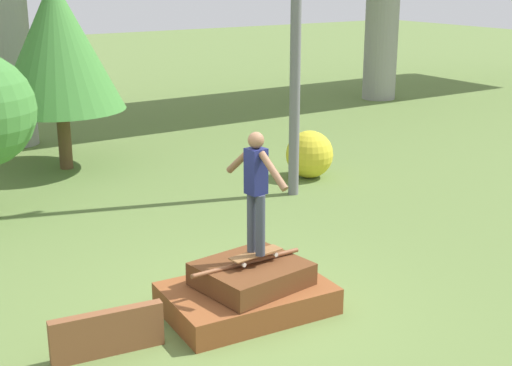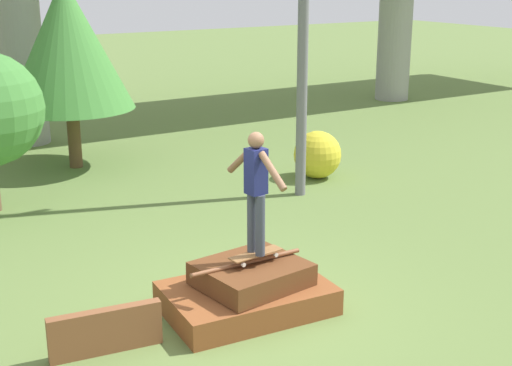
% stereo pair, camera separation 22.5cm
% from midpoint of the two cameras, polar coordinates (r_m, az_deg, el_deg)
% --- Properties ---
extents(ground_plane, '(80.00, 80.00, 0.00)m').
position_cam_midpoint_polar(ground_plane, '(9.30, -1.44, -10.15)').
color(ground_plane, olive).
extents(scrap_pile, '(2.14, 1.50, 0.69)m').
position_cam_midpoint_polar(scrap_pile, '(9.20, -1.33, -8.63)').
color(scrap_pile, brown).
rests_on(scrap_pile, ground_plane).
extents(scrap_plank_loose, '(1.30, 0.30, 0.53)m').
position_cam_midpoint_polar(scrap_plank_loose, '(8.41, -12.56, -11.64)').
color(scrap_plank_loose, brown).
rests_on(scrap_plank_loose, ground_plane).
extents(skateboard, '(0.75, 0.28, 0.09)m').
position_cam_midpoint_polar(skateboard, '(9.01, -0.72, -5.72)').
color(skateboard, brown).
rests_on(skateboard, scrap_pile).
extents(skater, '(0.24, 1.13, 1.56)m').
position_cam_midpoint_polar(skater, '(8.70, -0.74, -0.17)').
color(skater, '#383D4C').
rests_on(skater, skateboard).
extents(tree_behind_right, '(2.73, 2.73, 4.08)m').
position_cam_midpoint_polar(tree_behind_right, '(15.79, -16.03, 10.58)').
color(tree_behind_right, brown).
rests_on(tree_behind_right, ground_plane).
extents(bush_yellow_flowering, '(0.99, 0.99, 0.99)m').
position_cam_midpoint_polar(bush_yellow_flowering, '(14.92, 3.87, 2.31)').
color(bush_yellow_flowering, gold).
rests_on(bush_yellow_flowering, ground_plane).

